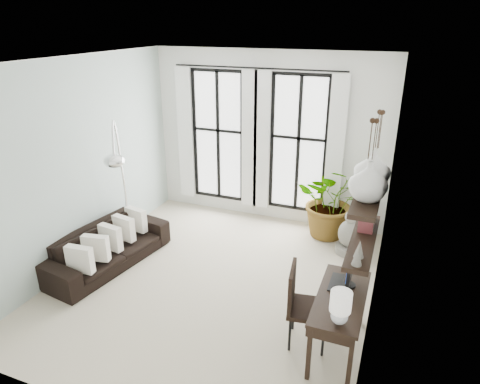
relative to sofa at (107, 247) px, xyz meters
The scene contains 16 objects.
floor 1.83m from the sofa, ahead, with size 5.00×5.00×0.00m, color #BFB498.
ceiling 3.41m from the sofa, ahead, with size 5.00×5.00×0.00m, color white.
wall_left 1.37m from the sofa, 160.85° to the left, with size 5.00×5.00×0.00m, color #A5B8B0.
wall_right 4.25m from the sofa, ahead, with size 5.00×5.00×0.00m, color white.
wall_back 3.46m from the sofa, 55.88° to the left, with size 4.50×4.50×0.00m, color white.
windows 3.29m from the sofa, 58.25° to the left, with size 3.26×0.13×2.65m.
wall_shelves 4.19m from the sofa, ahead, with size 0.25×1.30×0.60m.
sofa is the anchor object (origin of this frame).
throw_pillows 0.21m from the sofa, ahead, with size 0.40×1.52×0.40m.
plant 3.91m from the sofa, 36.36° to the left, with size 1.24×1.07×1.38m, color #2D7228.
desk 3.82m from the sofa, ahead, with size 0.54×1.27×1.14m.
desk_chair 3.37m from the sofa, 10.48° to the right, with size 0.55×0.55×1.02m.
arc_lamp 1.50m from the sofa, 75.12° to the left, with size 0.73×1.02×2.30m.
buddha 3.97m from the sofa, 26.67° to the left, with size 0.43×0.43×0.77m.
vase_a 4.45m from the sofa, 12.08° to the right, with size 0.37×0.37×0.38m, color white.
vase_b 4.39m from the sofa, ahead, with size 0.37×0.37×0.38m, color white.
Camera 1 is at (2.35, -4.94, 3.68)m, focal length 32.00 mm.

